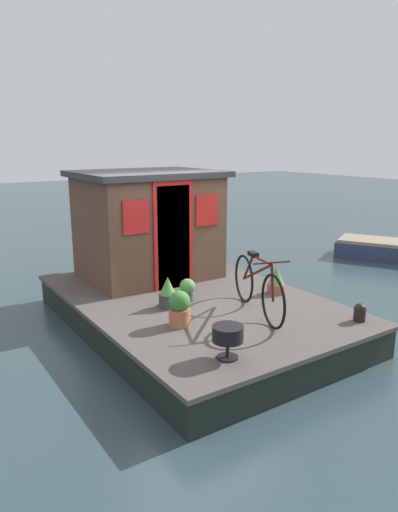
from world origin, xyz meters
TOP-DOWN VIEW (x-y plane):
  - ground_plane at (0.00, 0.00)m, footprint 60.00×60.00m
  - houseboat_deck at (0.00, 0.00)m, footprint 5.07×3.37m
  - houseboat_cabin at (1.43, 0.00)m, footprint 1.93×2.40m
  - bicycle at (-1.14, -0.36)m, footprint 1.72×0.69m
  - potted_plant_geranium at (-0.14, 0.17)m, footprint 0.24×0.24m
  - potted_plant_sage at (-0.90, 0.78)m, footprint 0.29×0.29m
  - potted_plant_mint at (-0.61, -1.21)m, footprint 0.28×0.28m
  - potted_plant_lavender at (-0.22, 0.56)m, footprint 0.26×0.26m
  - charcoal_grill at (-2.03, 0.83)m, footprint 0.35×0.35m
  - mooring_bollard at (-2.12, -1.34)m, footprint 0.17×0.17m
  - dinghy_boat at (0.80, -6.60)m, footprint 3.02×2.30m

SIDE VIEW (x-z plane):
  - ground_plane at x=0.00m, z-range 0.00..0.00m
  - dinghy_boat at x=0.80m, z-range 0.00..0.46m
  - houseboat_deck at x=0.00m, z-range 0.00..0.49m
  - mooring_bollard at x=-2.12m, z-range 0.49..0.74m
  - potted_plant_geranium at x=-0.14m, z-range 0.51..0.87m
  - potted_plant_mint at x=-0.61m, z-range 0.48..0.93m
  - potted_plant_lavender at x=-0.22m, z-range 0.48..0.94m
  - potted_plant_sage at x=-0.90m, z-range 0.49..0.97m
  - charcoal_grill at x=-2.03m, z-range 0.58..0.96m
  - bicycle at x=-1.14m, z-range 0.45..1.33m
  - houseboat_cabin at x=1.43m, z-range 0.50..2.38m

